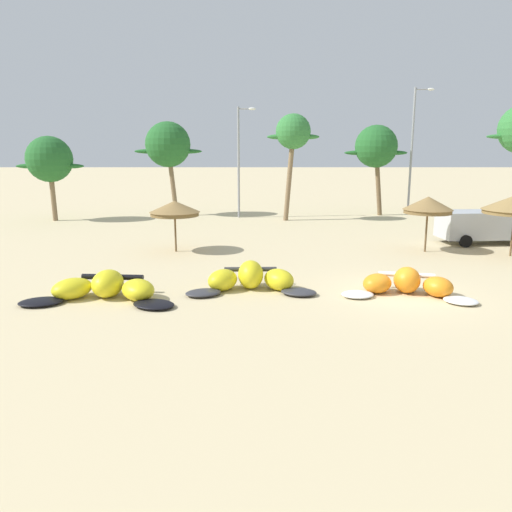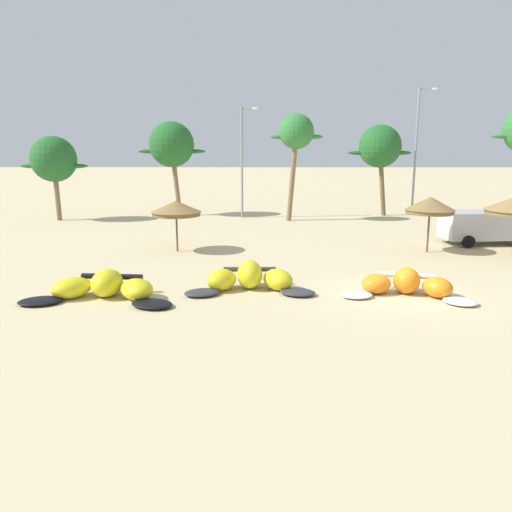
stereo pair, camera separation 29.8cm
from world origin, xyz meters
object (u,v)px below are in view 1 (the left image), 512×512
(kite_far_left, at_px, (105,289))
(palm_left_of_gap, at_px, (293,134))
(kite_left, at_px, (250,279))
(palm_center_left, at_px, (376,147))
(beach_umbrella_near_van, at_px, (174,208))
(lamppost_west_center, at_px, (413,146))
(kite_left_of_center, at_px, (407,285))
(palm_left, at_px, (168,145))
(lamppost_west, at_px, (240,157))
(palm_leftmost, at_px, (49,160))
(parked_car_second, at_px, (481,224))
(beach_umbrella_middle, at_px, (428,205))

(kite_far_left, xyz_separation_m, palm_left_of_gap, (8.09, 20.38, 5.95))
(kite_left, distance_m, palm_center_left, 24.76)
(beach_umbrella_near_van, height_order, lamppost_west_center, lamppost_west_center)
(kite_left_of_center, distance_m, lamppost_west_center, 24.68)
(kite_left, bearing_deg, palm_left, 106.95)
(palm_center_left, bearing_deg, lamppost_west, -172.38)
(palm_leftmost, xyz_separation_m, palm_left_of_gap, (17.81, 0.14, 1.85))
(palm_left_of_gap, xyz_separation_m, palm_center_left, (6.79, 3.05, -0.94))
(kite_far_left, distance_m, beach_umbrella_near_van, 8.87)
(kite_far_left, bearing_deg, palm_left_of_gap, 68.34)
(kite_left_of_center, relative_size, palm_center_left, 0.68)
(kite_left, relative_size, parked_car_second, 1.00)
(palm_center_left, relative_size, lamppost_west, 0.85)
(kite_left_of_center, height_order, lamppost_west_center, lamppost_west_center)
(palm_leftmost, bearing_deg, lamppost_west_center, 7.17)
(beach_umbrella_middle, relative_size, lamppost_west, 0.34)
(kite_left, xyz_separation_m, palm_leftmost, (-14.92, 19.05, 4.07))
(kite_left, relative_size, beach_umbrella_middle, 1.77)
(kite_far_left, xyz_separation_m, beach_umbrella_near_van, (1.20, 8.58, 1.89))
(beach_umbrella_middle, bearing_deg, palm_left, 137.11)
(palm_left_of_gap, distance_m, lamppost_west_center, 10.38)
(palm_leftmost, relative_size, palm_center_left, 0.87)
(beach_umbrella_middle, distance_m, palm_left_of_gap, 13.90)
(parked_car_second, xyz_separation_m, palm_center_left, (-3.26, 12.56, 4.30))
(palm_leftmost, xyz_separation_m, palm_center_left, (24.60, 3.19, 0.91))
(palm_center_left, bearing_deg, kite_left_of_center, -99.71)
(beach_umbrella_near_van, xyz_separation_m, palm_left_of_gap, (6.89, 11.80, 4.07))
(lamppost_west, bearing_deg, lamppost_west_center, 7.13)
(beach_umbrella_middle, height_order, palm_center_left, palm_center_left)
(lamppost_west, bearing_deg, beach_umbrella_near_van, -102.48)
(beach_umbrella_middle, height_order, palm_left_of_gap, palm_left_of_gap)
(kite_left_of_center, bearing_deg, kite_left, 173.94)
(kite_left_of_center, height_order, beach_umbrella_near_van, beach_umbrella_near_van)
(beach_umbrella_middle, bearing_deg, kite_left_of_center, -112.31)
(kite_left, bearing_deg, palm_left_of_gap, 81.43)
(kite_far_left, xyz_separation_m, palm_left, (-1.50, 23.15, 5.17))
(palm_center_left, bearing_deg, palm_left, -179.05)
(palm_left_of_gap, distance_m, palm_center_left, 7.50)
(kite_far_left, height_order, lamppost_west, lamppost_west)
(palm_center_left, distance_m, lamppost_west_center, 3.02)
(parked_car_second, xyz_separation_m, palm_leftmost, (-27.86, 9.37, 3.39))
(kite_far_left, height_order, parked_car_second, parked_car_second)
(beach_umbrella_middle, bearing_deg, kite_left, -140.88)
(kite_far_left, bearing_deg, beach_umbrella_near_van, 82.02)
(palm_center_left, height_order, lamppost_west, lamppost_west)
(lamppost_west, bearing_deg, palm_left, 168.41)
(kite_left, relative_size, lamppost_west_center, 0.51)
(palm_center_left, bearing_deg, beach_umbrella_near_van, -132.67)
(palm_left, distance_m, palm_center_left, 16.38)
(kite_left, height_order, parked_car_second, parked_car_second)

